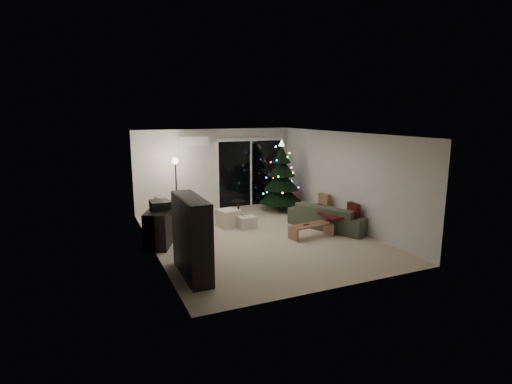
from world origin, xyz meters
The scene contains 18 objects.
room centered at (0.46, 1.49, 1.02)m, with size 6.50×7.51×2.60m.
bookshelf centered at (-2.25, -1.69, 0.74)m, with size 0.38×1.49×1.49m, color black, non-canonical shape.
media_cabinet centered at (-2.25, 0.42, 0.42)m, with size 0.50×1.33×0.83m, color black.
stereo centered at (-2.25, 0.42, 0.92)m, with size 0.42×0.50×0.18m, color black.
armchair centered at (-1.65, 1.79, 0.40)m, with size 0.85×0.87×0.79m, color brown.
ottoman centered at (-0.35, 1.11, 0.23)m, with size 0.51×0.51×0.46m, color white.
cardboard_box_a centered at (-1.39, 1.07, 0.14)m, with size 0.40×0.31×0.29m, color beige.
cardboard_box_b centered at (0.04, 0.77, 0.16)m, with size 0.45×0.33×0.31m, color beige.
side_table centered at (0.30, 2.04, 0.23)m, with size 0.37×0.37×0.46m, color black.
floor_lamp centered at (-1.40, 2.54, 0.84)m, with size 0.27×0.27×1.68m, color black.
sofa centered at (2.05, -0.09, 0.32)m, with size 2.17×0.85×0.63m, color #43503B.
sofa_throw centered at (1.95, -0.09, 0.46)m, with size 0.68×1.56×0.05m, color #430910.
cushion_a centered at (2.30, 0.56, 0.57)m, with size 0.12×0.42×0.42m, color #8A6B4C.
cushion_b centered at (2.30, -0.74, 0.57)m, with size 0.12×0.42×0.42m, color #430910.
coffee_table centered at (1.17, -0.61, 0.17)m, with size 1.06×0.37×0.34m, color #9A6B4E, non-canonical shape.
remote_a centered at (1.02, -0.61, 0.34)m, with size 0.13×0.04×0.02m, color black.
remote_b centered at (1.27, -0.56, 0.34)m, with size 0.12×0.04×0.02m, color slate.
christmas_tree centered at (1.78, 2.18, 1.09)m, with size 1.35×1.35×2.18m, color black.
Camera 1 is at (-3.81, -8.59, 2.98)m, focal length 28.00 mm.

